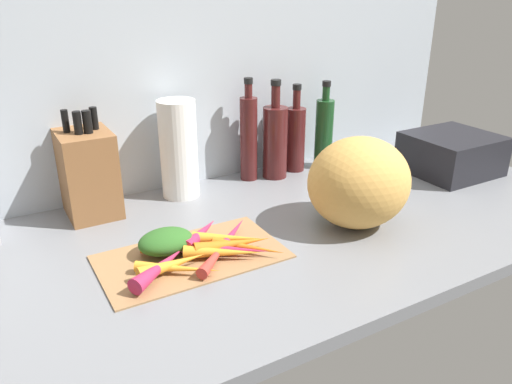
# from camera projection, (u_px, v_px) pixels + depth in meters

# --- Properties ---
(ground_plane) EXTENTS (1.70, 0.80, 0.03)m
(ground_plane) POSITION_uv_depth(u_px,v_px,m) (286.00, 228.00, 1.24)
(ground_plane) COLOR slate
(wall_back) EXTENTS (1.70, 0.03, 0.60)m
(wall_back) POSITION_uv_depth(u_px,v_px,m) (215.00, 77.00, 1.42)
(wall_back) COLOR #ADB7C1
(wall_back) RESTS_ON ground_plane
(cutting_board) EXTENTS (0.40, 0.23, 0.01)m
(cutting_board) POSITION_uv_depth(u_px,v_px,m) (192.00, 256.00, 1.08)
(cutting_board) COLOR #997047
(cutting_board) RESTS_ON ground_plane
(carrot_0) EXTENTS (0.17, 0.07, 0.03)m
(carrot_0) POSITION_uv_depth(u_px,v_px,m) (233.00, 244.00, 1.08)
(carrot_0) COLOR orange
(carrot_0) RESTS_ON cutting_board
(carrot_1) EXTENTS (0.16, 0.11, 0.03)m
(carrot_1) POSITION_uv_depth(u_px,v_px,m) (223.00, 252.00, 1.06)
(carrot_1) COLOR orange
(carrot_1) RESTS_ON cutting_board
(carrot_2) EXTENTS (0.13, 0.12, 0.03)m
(carrot_2) POSITION_uv_depth(u_px,v_px,m) (201.00, 233.00, 1.13)
(carrot_2) COLOR #B2264C
(carrot_2) RESTS_ON cutting_board
(carrot_3) EXTENTS (0.13, 0.10, 0.02)m
(carrot_3) POSITION_uv_depth(u_px,v_px,m) (237.00, 250.00, 1.07)
(carrot_3) COLOR #B2264C
(carrot_3) RESTS_ON cutting_board
(carrot_4) EXTENTS (0.14, 0.14, 0.03)m
(carrot_4) POSITION_uv_depth(u_px,v_px,m) (218.00, 253.00, 1.06)
(carrot_4) COLOR red
(carrot_4) RESTS_ON cutting_board
(carrot_5) EXTENTS (0.15, 0.10, 0.03)m
(carrot_5) POSITION_uv_depth(u_px,v_px,m) (227.00, 238.00, 1.11)
(carrot_5) COLOR orange
(carrot_5) RESTS_ON cutting_board
(carrot_6) EXTENTS (0.16, 0.12, 0.03)m
(carrot_6) POSITION_uv_depth(u_px,v_px,m) (161.00, 266.00, 1.00)
(carrot_6) COLOR #B2264C
(carrot_6) RESTS_ON cutting_board
(carrot_7) EXTENTS (0.16, 0.12, 0.02)m
(carrot_7) POSITION_uv_depth(u_px,v_px,m) (178.00, 268.00, 1.00)
(carrot_7) COLOR orange
(carrot_7) RESTS_ON cutting_board
(carrot_8) EXTENTS (0.15, 0.04, 0.03)m
(carrot_8) POSITION_uv_depth(u_px,v_px,m) (173.00, 264.00, 1.01)
(carrot_8) COLOR orange
(carrot_8) RESTS_ON cutting_board
(carrot_9) EXTENTS (0.12, 0.11, 0.02)m
(carrot_9) POSITION_uv_depth(u_px,v_px,m) (234.00, 232.00, 1.15)
(carrot_9) COLOR #B2264C
(carrot_9) RESTS_ON cutting_board
(carrot_10) EXTENTS (0.13, 0.13, 0.02)m
(carrot_10) POSITION_uv_depth(u_px,v_px,m) (248.00, 247.00, 1.08)
(carrot_10) COLOR orange
(carrot_10) RESTS_ON cutting_board
(carrot_11) EXTENTS (0.13, 0.06, 0.02)m
(carrot_11) POSITION_uv_depth(u_px,v_px,m) (170.00, 245.00, 1.09)
(carrot_11) COLOR orange
(carrot_11) RESTS_ON cutting_board
(carrot_greens_pile) EXTENTS (0.12, 0.09, 0.05)m
(carrot_greens_pile) POSITION_uv_depth(u_px,v_px,m) (166.00, 241.00, 1.08)
(carrot_greens_pile) COLOR #2D6023
(carrot_greens_pile) RESTS_ON cutting_board
(winter_squash) EXTENTS (0.25, 0.23, 0.22)m
(winter_squash) POSITION_uv_depth(u_px,v_px,m) (359.00, 182.00, 1.19)
(winter_squash) COLOR gold
(winter_squash) RESTS_ON ground_plane
(knife_block) EXTENTS (0.12, 0.17, 0.27)m
(knife_block) POSITION_uv_depth(u_px,v_px,m) (88.00, 172.00, 1.25)
(knife_block) COLOR brown
(knife_block) RESTS_ON ground_plane
(paper_towel_roll) EXTENTS (0.10, 0.10, 0.27)m
(paper_towel_roll) POSITION_uv_depth(u_px,v_px,m) (179.00, 149.00, 1.34)
(paper_towel_roll) COLOR white
(paper_towel_roll) RESTS_ON ground_plane
(bottle_0) EXTENTS (0.05, 0.05, 0.30)m
(bottle_0) POSITION_uv_depth(u_px,v_px,m) (249.00, 137.00, 1.46)
(bottle_0) COLOR #471919
(bottle_0) RESTS_ON ground_plane
(bottle_1) EXTENTS (0.07, 0.07, 0.29)m
(bottle_1) POSITION_uv_depth(u_px,v_px,m) (275.00, 140.00, 1.49)
(bottle_1) COLOR #471919
(bottle_1) RESTS_ON ground_plane
(bottle_2) EXTENTS (0.06, 0.06, 0.27)m
(bottle_2) POSITION_uv_depth(u_px,v_px,m) (295.00, 137.00, 1.54)
(bottle_2) COLOR #471919
(bottle_2) RESTS_ON ground_plane
(bottle_3) EXTENTS (0.06, 0.06, 0.28)m
(bottle_3) POSITION_uv_depth(u_px,v_px,m) (324.00, 132.00, 1.56)
(bottle_3) COLOR #19421E
(bottle_3) RESTS_ON ground_plane
(dish_rack) EXTENTS (0.25, 0.23, 0.12)m
(dish_rack) POSITION_uv_depth(u_px,v_px,m) (451.00, 154.00, 1.54)
(dish_rack) COLOR black
(dish_rack) RESTS_ON ground_plane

